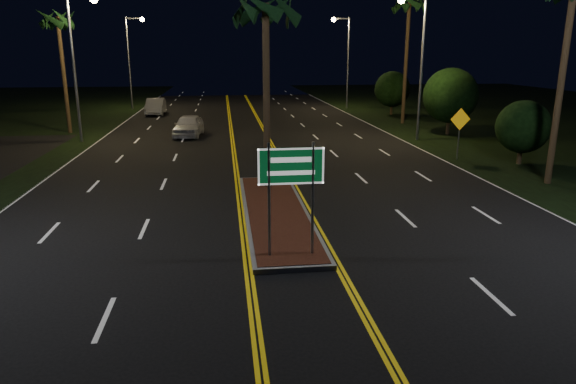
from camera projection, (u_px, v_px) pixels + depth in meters
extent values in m
plane|color=black|center=(307.00, 307.00, 11.81)|extent=(120.00, 120.00, 0.00)
cube|color=gray|center=(276.00, 212.00, 18.49)|extent=(2.25, 10.25, 0.15)
cube|color=#592819|center=(276.00, 210.00, 18.47)|extent=(2.00, 10.00, 0.02)
cylinder|color=gray|center=(269.00, 201.00, 13.96)|extent=(0.08, 0.08, 3.20)
cylinder|color=gray|center=(313.00, 199.00, 14.10)|extent=(0.08, 0.08, 3.20)
cube|color=#07471E|center=(291.00, 166.00, 13.78)|extent=(1.80, 0.04, 1.00)
cube|color=white|center=(291.00, 166.00, 13.75)|extent=(1.80, 0.01, 1.00)
cylinder|color=gray|center=(74.00, 71.00, 32.27)|extent=(0.18, 0.18, 9.00)
sphere|color=#FFD172|center=(94.00, 0.00, 31.34)|extent=(0.44, 0.44, 0.44)
cylinder|color=gray|center=(129.00, 64.00, 51.41)|extent=(0.18, 0.18, 9.00)
cube|color=gray|center=(134.00, 18.00, 50.35)|extent=(1.60, 0.12, 0.12)
sphere|color=#FFD172|center=(142.00, 19.00, 50.48)|extent=(0.44, 0.44, 0.44)
cylinder|color=gray|center=(422.00, 71.00, 33.00)|extent=(0.18, 0.18, 9.00)
sphere|color=#FFD172|center=(401.00, 0.00, 31.68)|extent=(0.44, 0.44, 0.44)
cylinder|color=gray|center=(348.00, 64.00, 52.14)|extent=(0.18, 0.18, 9.00)
cube|color=gray|center=(342.00, 19.00, 50.89)|extent=(1.60, 0.12, 0.12)
sphere|color=#FFD172|center=(334.00, 20.00, 50.82)|extent=(0.44, 0.44, 0.44)
cylinder|color=#382819|center=(266.00, 101.00, 20.87)|extent=(0.28, 0.28, 7.50)
cylinder|color=#382819|center=(64.00, 76.00, 36.01)|extent=(0.28, 0.28, 8.00)
cylinder|color=#382819|center=(561.00, 86.00, 21.76)|extent=(0.28, 0.28, 8.50)
cylinder|color=#382819|center=(406.00, 64.00, 40.80)|extent=(0.28, 0.28, 9.50)
cylinder|color=#382819|center=(520.00, 155.00, 26.71)|extent=(0.24, 0.24, 0.90)
sphere|color=black|center=(523.00, 127.00, 26.31)|extent=(2.70, 2.70, 2.70)
cylinder|color=#382819|center=(448.00, 125.00, 36.29)|extent=(0.24, 0.24, 1.26)
sphere|color=black|center=(450.00, 95.00, 35.74)|extent=(3.78, 3.78, 3.78)
cylinder|color=#382819|center=(391.00, 109.00, 47.78)|extent=(0.24, 0.24, 1.08)
sphere|color=black|center=(392.00, 89.00, 47.30)|extent=(3.24, 3.24, 3.24)
imported|color=silver|center=(188.00, 124.00, 35.41)|extent=(2.74, 5.38, 1.73)
imported|color=silver|center=(155.00, 105.00, 47.83)|extent=(2.28, 5.20, 1.73)
cylinder|color=gray|center=(459.00, 137.00, 27.64)|extent=(0.07, 0.07, 2.41)
cube|color=orange|center=(460.00, 119.00, 27.36)|extent=(1.16, 0.16, 1.16)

